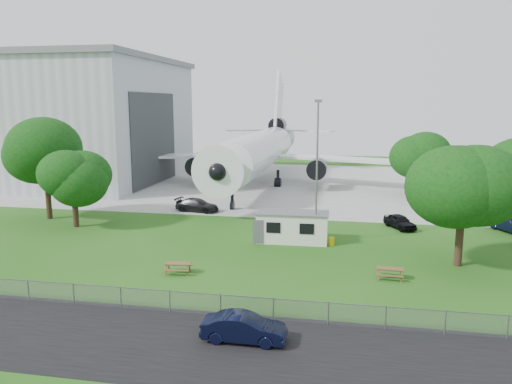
% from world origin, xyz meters
% --- Properties ---
extents(ground, '(160.00, 160.00, 0.00)m').
position_xyz_m(ground, '(0.00, 0.00, 0.00)').
color(ground, '#356E20').
extents(asphalt_strip, '(120.00, 8.00, 0.02)m').
position_xyz_m(asphalt_strip, '(0.00, -13.00, 0.01)').
color(asphalt_strip, black).
rests_on(asphalt_strip, ground).
extents(concrete_apron, '(120.00, 46.00, 0.03)m').
position_xyz_m(concrete_apron, '(0.00, 38.00, 0.01)').
color(concrete_apron, '#B7B7B2').
rests_on(concrete_apron, ground).
extents(hangar, '(43.00, 31.00, 18.55)m').
position_xyz_m(hangar, '(-37.97, 36.00, 9.41)').
color(hangar, '#B2B7BC').
rests_on(hangar, ground).
extents(airliner, '(46.36, 47.73, 17.69)m').
position_xyz_m(airliner, '(-2.00, 35.86, 5.27)').
color(airliner, white).
rests_on(airliner, ground).
extents(site_cabin, '(6.79, 2.88, 2.62)m').
position_xyz_m(site_cabin, '(6.20, 6.56, 1.31)').
color(site_cabin, silver).
rests_on(site_cabin, ground).
extents(picnic_west, '(1.95, 1.68, 0.76)m').
position_xyz_m(picnic_west, '(-0.78, -3.09, 0.00)').
color(picnic_west, brown).
rests_on(picnic_west, ground).
extents(picnic_east, '(1.88, 1.59, 0.76)m').
position_xyz_m(picnic_east, '(13.79, -1.45, 0.00)').
color(picnic_east, brown).
rests_on(picnic_east, ground).
extents(fence, '(58.00, 0.04, 1.30)m').
position_xyz_m(fence, '(0.00, -9.50, 0.00)').
color(fence, gray).
rests_on(fence, ground).
extents(lamp_mast, '(0.16, 0.16, 12.00)m').
position_xyz_m(lamp_mast, '(8.20, 6.20, 6.00)').
color(lamp_mast, slate).
rests_on(lamp_mast, ground).
extents(tree_west_big, '(7.53, 7.53, 10.61)m').
position_xyz_m(tree_west_big, '(-19.62, 10.59, 6.84)').
color(tree_west_big, '#382619').
rests_on(tree_west_big, ground).
extents(tree_west_small, '(5.84, 5.84, 7.67)m').
position_xyz_m(tree_west_small, '(-15.04, 7.91, 4.74)').
color(tree_west_small, '#382619').
rests_on(tree_west_small, ground).
extents(tree_east_front, '(8.15, 8.15, 9.95)m').
position_xyz_m(tree_east_front, '(18.94, 2.39, 5.87)').
color(tree_east_front, '#382619').
rests_on(tree_east_front, ground).
extents(tree_far_apron, '(6.77, 6.77, 8.48)m').
position_xyz_m(tree_far_apron, '(19.58, 30.06, 5.08)').
color(tree_far_apron, '#382619').
rests_on(tree_far_apron, ground).
extents(car_centre_sedan, '(4.27, 1.49, 1.41)m').
position_xyz_m(car_centre_sedan, '(5.92, -12.18, 0.70)').
color(car_centre_sedan, black).
rests_on(car_centre_sedan, ground).
extents(car_ne_hatch, '(3.25, 4.17, 1.33)m').
position_xyz_m(car_ne_hatch, '(15.75, 13.04, 0.66)').
color(car_ne_hatch, black).
rests_on(car_ne_hatch, ground).
extents(car_ne_sedan, '(3.55, 4.82, 1.52)m').
position_xyz_m(car_ne_sedan, '(25.77, 13.48, 0.76)').
color(car_ne_sedan, black).
rests_on(car_ne_sedan, ground).
extents(car_apron_van, '(5.19, 2.81, 1.43)m').
position_xyz_m(car_apron_van, '(-5.56, 16.73, 0.71)').
color(car_apron_van, black).
rests_on(car_apron_van, ground).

